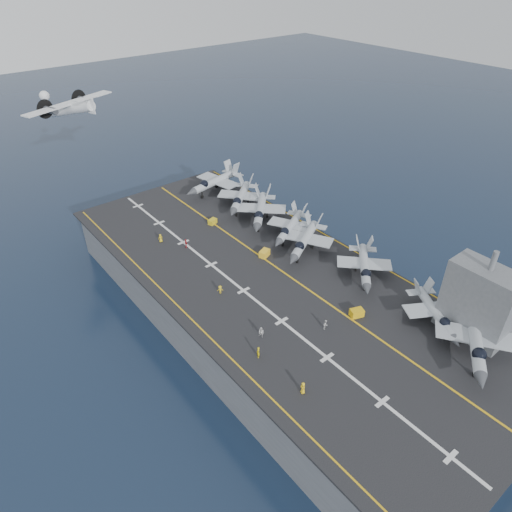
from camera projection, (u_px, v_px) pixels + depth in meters
ground at (269, 320)px, 88.20m from camera, size 500.00×500.00×0.00m
hull at (269, 301)px, 85.38m from camera, size 36.00×90.00×10.00m
flight_deck at (270, 278)px, 82.45m from camera, size 38.00×92.00×0.40m
foul_line at (282, 271)px, 83.88m from camera, size 0.35×90.00×0.02m
landing_centerline at (244, 291)px, 79.22m from camera, size 0.50×90.00×0.02m
deck_edge_port at (189, 317)px, 73.53m from camera, size 0.25×90.00×0.02m
deck_edge_stbd at (340, 243)px, 91.90m from camera, size 0.25×90.00×0.02m
island_superstructure at (482, 294)px, 66.55m from camera, size 5.00×10.00×15.00m
fighter_jet_0 at (476, 338)px, 65.57m from camera, size 19.88×18.47×5.75m
fighter_jet_1 at (435, 311)px, 71.26m from camera, size 14.65×16.22×4.69m
fighter_jet_3 at (365, 265)px, 81.28m from camera, size 17.26×17.07×5.06m
fighter_jet_4 at (305, 239)px, 88.07m from camera, size 18.64×16.60×5.40m
fighter_jet_5 at (290, 226)px, 92.65m from camera, size 17.31×15.25×5.03m
fighter_jet_6 at (260, 209)px, 97.82m from camera, size 19.23×19.30×5.68m
fighter_jet_7 at (241, 196)px, 103.10m from camera, size 18.87×18.20×5.48m
fighter_jet_8 at (215, 181)px, 109.53m from camera, size 18.33×13.99×5.74m
tow_cart_a at (357, 313)px, 73.50m from camera, size 2.46×2.02×1.27m
tow_cart_b at (264, 253)px, 87.67m from camera, size 2.51×2.08×1.29m
tow_cart_c at (213, 221)px, 97.98m from camera, size 2.10×1.69×1.09m
crew_0 at (303, 388)px, 60.66m from camera, size 1.11×1.32×1.87m
crew_1 at (258, 352)px, 65.92m from camera, size 1.14×1.34×1.90m
crew_2 at (261, 332)px, 69.41m from camera, size 0.93×1.22×1.83m
crew_3 at (220, 290)px, 78.19m from camera, size 1.15×1.04×1.59m
crew_4 at (186, 243)px, 90.10m from camera, size 1.14×1.32×1.85m
crew_5 at (161, 238)px, 91.77m from camera, size 1.17×0.88×1.77m
crew_7 at (326, 324)px, 71.02m from camera, size 1.18×1.06×1.64m
transport_plane at (71, 109)px, 103.78m from camera, size 27.22×22.85×5.48m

